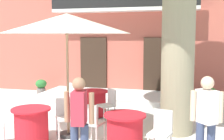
# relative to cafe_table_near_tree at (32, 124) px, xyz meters

# --- Properties ---
(ground_plane) EXTENTS (120.00, 120.00, 0.00)m
(ground_plane) POSITION_rel_cafe_table_near_tree_xyz_m (0.19, 0.69, -0.39)
(ground_plane) COLOR silver
(building_facade) EXTENTS (13.00, 5.09, 7.50)m
(building_facade) POSITION_rel_cafe_table_near_tree_xyz_m (0.85, 7.67, 3.36)
(building_facade) COLOR #BC5B4C
(building_facade) RESTS_ON ground
(entrance_step_platform) EXTENTS (5.71, 2.12, 0.25)m
(entrance_step_platform) POSITION_rel_cafe_table_near_tree_xyz_m (0.85, 4.63, -0.27)
(entrance_step_platform) COLOR silver
(entrance_step_platform) RESTS_ON ground
(cafe_table_near_tree) EXTENTS (0.86, 0.86, 0.76)m
(cafe_table_near_tree) POSITION_rel_cafe_table_near_tree_xyz_m (0.00, 0.00, 0.00)
(cafe_table_near_tree) COLOR red
(cafe_table_near_tree) RESTS_ON ground
(cafe_chair_near_tree_0) EXTENTS (0.55, 0.55, 0.91)m
(cafe_chair_near_tree_0) POSITION_rel_cafe_table_near_tree_xyz_m (0.59, 0.47, 0.14)
(cafe_chair_near_tree_0) COLOR silver
(cafe_chair_near_tree_0) RESTS_ON ground
(cafe_table_middle) EXTENTS (0.86, 0.86, 0.76)m
(cafe_table_middle) POSITION_rel_cafe_table_near_tree_xyz_m (0.64, 2.37, 0.00)
(cafe_table_middle) COLOR red
(cafe_table_middle) RESTS_ON ground
(cafe_chair_middle_0) EXTENTS (0.55, 0.55, 0.91)m
(cafe_chair_middle_0) POSITION_rel_cafe_table_near_tree_xyz_m (-0.03, 2.70, 0.14)
(cafe_chair_middle_0) COLOR silver
(cafe_chair_middle_0) RESTS_ON ground
(cafe_chair_middle_1) EXTENTS (0.57, 0.57, 0.91)m
(cafe_chair_middle_1) POSITION_rel_cafe_table_near_tree_xyz_m (1.24, 1.91, 0.14)
(cafe_chair_middle_1) COLOR silver
(cafe_chair_middle_1) RESTS_ON ground
(cafe_table_front) EXTENTS (0.86, 0.86, 0.76)m
(cafe_table_front) POSITION_rel_cafe_table_near_tree_xyz_m (2.11, 0.05, 0.00)
(cafe_table_front) COLOR red
(cafe_table_front) RESTS_ON ground
(cafe_chair_front_0) EXTENTS (0.48, 0.48, 0.91)m
(cafe_chair_front_0) POSITION_rel_cafe_table_near_tree_xyz_m (1.36, 0.16, 0.14)
(cafe_chair_front_0) COLOR silver
(cafe_chair_front_0) RESTS_ON ground
(cafe_chair_front_1) EXTENTS (0.48, 0.48, 0.91)m
(cafe_chair_front_1) POSITION_rel_cafe_table_near_tree_xyz_m (2.86, -0.05, 0.14)
(cafe_chair_front_1) COLOR silver
(cafe_chair_front_1) RESTS_ON ground
(cafe_umbrella) EXTENTS (2.90, 2.90, 2.85)m
(cafe_umbrella) POSITION_rel_cafe_table_near_tree_xyz_m (0.64, 0.55, 2.22)
(cafe_umbrella) COLOR #997A56
(cafe_umbrella) RESTS_ON ground
(ground_planter_left) EXTENTS (0.44, 0.44, 0.64)m
(ground_planter_left) POSITION_rel_cafe_table_near_tree_xyz_m (-2.36, 4.76, -0.03)
(ground_planter_left) COLOR slate
(ground_planter_left) RESTS_ON ground
(ground_planter_right) EXTENTS (0.37, 0.37, 0.66)m
(ground_planter_right) POSITION_rel_cafe_table_near_tree_xyz_m (4.05, 4.45, -0.02)
(ground_planter_right) COLOR slate
(ground_planter_right) RESTS_ON ground
(pedestrian_near_entrance) EXTENTS (0.53, 0.40, 1.68)m
(pedestrian_near_entrance) POSITION_rel_cafe_table_near_tree_xyz_m (3.65, -0.58, 0.56)
(pedestrian_near_entrance) COLOR #384260
(pedestrian_near_entrance) RESTS_ON ground
(pedestrian_mid_plaza) EXTENTS (0.53, 0.37, 1.67)m
(pedestrian_mid_plaza) POSITION_rel_cafe_table_near_tree_xyz_m (1.60, -1.17, 0.55)
(pedestrian_mid_plaza) COLOR #384260
(pedestrian_mid_plaza) RESTS_ON ground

